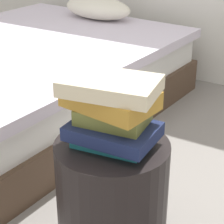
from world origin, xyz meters
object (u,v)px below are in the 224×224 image
object	(u,v)px
book_teal	(111,140)
book_navy	(113,131)
bed	(25,77)
side_table	(112,205)
book_olive	(112,115)
book_cream	(110,86)
book_ochre	(110,99)

from	to	relation	value
book_teal	book_navy	size ratio (longest dim) A/B	0.84
bed	side_table	world-z (taller)	bed
book_olive	book_cream	world-z (taller)	book_cream
book_olive	book_cream	xyz separation A→B (m)	(0.00, -0.02, 0.11)
side_table	book_ochre	world-z (taller)	book_ochre
side_table	book_cream	xyz separation A→B (m)	(-0.00, -0.01, 0.47)
side_table	book_teal	distance (m)	0.27
book_navy	bed	bearing A→B (deg)	140.93
bed	side_table	xyz separation A→B (m)	(1.17, -0.86, 0.02)
book_teal	book_cream	world-z (taller)	book_cream
book_navy	book_teal	bearing A→B (deg)	149.09
book_teal	book_navy	bearing A→B (deg)	-35.29
bed	side_table	distance (m)	1.45
book_olive	bed	bearing A→B (deg)	137.15
book_navy	book_olive	size ratio (longest dim) A/B	1.26
book_ochre	book_cream	bearing A→B (deg)	-51.39
side_table	book_teal	size ratio (longest dim) A/B	2.12
bed	side_table	size ratio (longest dim) A/B	4.18
book_teal	book_navy	xyz separation A→B (m)	(0.01, -0.01, 0.04)
book_navy	book_cream	size ratio (longest dim) A/B	0.95
book_navy	book_cream	xyz separation A→B (m)	(-0.01, -0.00, 0.16)
bed	book_olive	world-z (taller)	book_olive
book_ochre	book_cream	xyz separation A→B (m)	(0.01, -0.02, 0.05)
book_teal	book_cream	bearing A→B (deg)	-71.50
book_teal	book_navy	world-z (taller)	book_navy
book_teal	book_olive	world-z (taller)	book_olive
side_table	book_navy	distance (m)	0.31
book_navy	book_olive	bearing A→B (deg)	125.44
side_table	book_cream	bearing A→B (deg)	-95.98
bed	book_ochre	distance (m)	1.50
bed	book_cream	size ratio (longest dim) A/B	7.05
book_cream	book_ochre	bearing A→B (deg)	112.01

